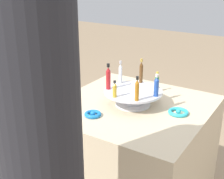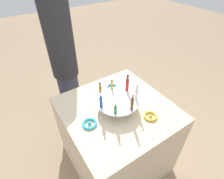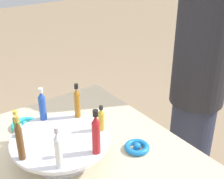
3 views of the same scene
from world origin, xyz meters
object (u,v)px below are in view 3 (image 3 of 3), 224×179
Objects in this scene: bottle_brown at (20,140)px; bottle_clear at (58,149)px; bottle_blue at (42,105)px; bottle_amber at (77,102)px; person_figure at (199,77)px; bottle_red at (96,134)px; bottle_gold at (101,119)px; display_stand at (61,145)px; ribbon_bow_teal at (25,125)px; ribbon_bow_blue at (137,147)px; bottle_green at (17,125)px.

bottle_brown reaches higher than bottle_clear.
bottle_amber is at bearing -118.28° from bottle_blue.
bottle_amber is 0.08× the size of person_figure.
bottle_brown is at bearing 36.00° from bottle_clear.
person_figure reaches higher than bottle_red.
bottle_clear is at bearing 113.14° from bottle_gold.
bottle_clear is 0.08× the size of person_figure.
bottle_red reaches higher than display_stand.
bottle_amber reaches higher than ribbon_bow_teal.
display_stand is 0.16m from bottle_gold.
ribbon_bow_teal is (0.37, 0.26, -0.00)m from ribbon_bow_blue.
person_figure is (0.22, -0.58, 0.04)m from ribbon_bow_blue.
bottle_gold is 0.12m from bottle_amber.
bottle_red is 0.22m from bottle_amber.
bottle_green is (0.09, 0.11, 0.07)m from display_stand.
ribbon_bow_teal is (0.26, 0.03, -0.05)m from display_stand.
bottle_brown reaches higher than bottle_green.
display_stand is 0.26m from ribbon_bow_teal.
bottle_blue is at bearing 43.12° from ribbon_bow_blue.
bottle_brown is (-0.03, 0.14, 0.10)m from display_stand.
bottle_blue reaches higher than ribbon_bow_blue.
ribbon_bow_blue is at bearing -146.76° from bottle_amber.
display_stand is 0.26m from ribbon_bow_blue.
display_stand is 0.17m from bottle_red.
bottle_red is 1.37× the size of ribbon_bow_teal.
bottle_clear is 0.27m from bottle_amber.
ribbon_bow_teal is (0.17, -0.08, -0.12)m from bottle_green.
person_figure is (0.02, -0.93, -0.08)m from bottle_green.
bottle_brown is 1.59× the size of bottle_gold.
ribbon_bow_teal is at bearing -25.44° from bottle_green.
bottle_blue is at bearing -66.86° from bottle_green.
ribbon_bow_teal is at bearing 11.85° from bottle_red.
person_figure is at bearing -69.32° from ribbon_bow_blue.
bottle_red is (-0.10, -0.19, 0.00)m from bottle_brown.
ribbon_bow_blue is at bearing -120.12° from bottle_green.
bottle_amber is at bearing -41.14° from bottle_clear.
bottle_brown is at bearing 87.43° from bottle_gold.
bottle_gold is at bearing -66.86° from bottle_clear.
ribbon_bow_blue is (-0.07, -0.10, -0.12)m from bottle_gold.
person_figure reaches higher than bottle_blue.
bottle_red is at bearing -92.57° from bottle_clear.
bottle_blue is 0.08× the size of person_figure.
person_figure is at bearing -81.79° from bottle_brown.
ribbon_bow_blue is (-0.11, -0.24, -0.05)m from display_stand.
bottle_gold is at bearing -92.57° from bottle_brown.
bottle_blue is 0.82m from person_figure.
person_figure is (0.14, -0.96, -0.11)m from bottle_brown.
bottle_blue is 1.13× the size of ribbon_bow_teal.
bottle_brown is 1.19× the size of bottle_blue.
bottle_red is 0.09× the size of person_figure.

